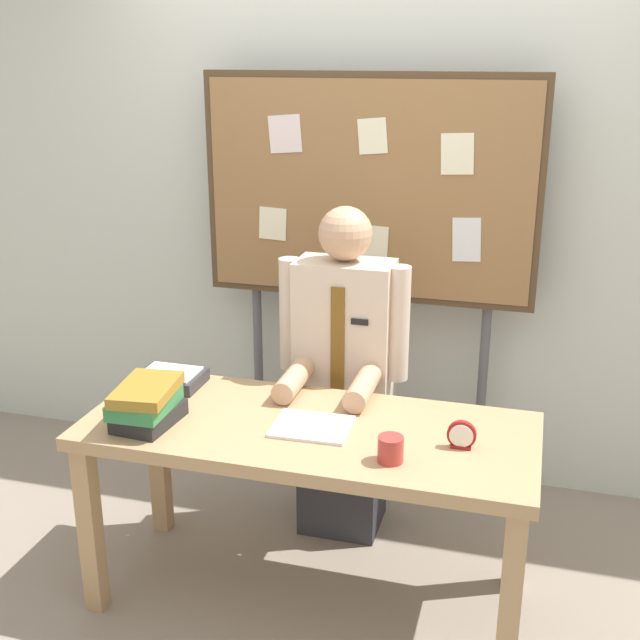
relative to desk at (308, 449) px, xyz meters
The scene contains 10 objects.
ground_plane 0.64m from the desk, ahead, with size 12.00×12.00×0.00m, color gray.
back_wall 1.35m from the desk, 90.00° to the left, with size 6.40×0.08×2.70m, color silver.
desk is the anchor object (origin of this frame).
person 0.52m from the desk, 90.00° to the left, with size 0.55×0.56×1.44m.
bulletin_board 1.22m from the desk, 89.99° to the left, with size 1.51×0.09×1.94m.
book_stack 0.61m from the desk, 165.07° to the right, with size 0.22×0.31×0.15m.
open_notebook 0.11m from the desk, 45.26° to the right, with size 0.27×0.23×0.01m, color silver.
desk_clock 0.57m from the desk, ahead, with size 0.10×0.04×0.10m.
coffee_mug 0.41m from the desk, 28.51° to the right, with size 0.09×0.09×0.09m, color #B23833.
paper_tray 0.68m from the desk, 162.64° to the left, with size 0.26×0.20×0.06m.
Camera 1 is at (0.75, -2.51, 2.03)m, focal length 44.96 mm.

